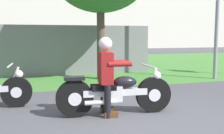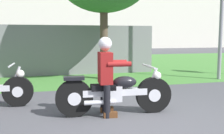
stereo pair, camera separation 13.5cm
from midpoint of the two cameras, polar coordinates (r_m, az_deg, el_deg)
name	(u,v)px [view 1 (the left image)]	position (r m, az deg, el deg)	size (l,w,h in m)	color
ground	(149,128)	(4.45, 6.72, -12.35)	(120.00, 120.00, 0.00)	#4C4C51
grass_verge	(66,65)	(13.37, -9.72, 0.32)	(60.00, 12.00, 0.01)	#478438
motorcycle_lead	(116,93)	(5.02, -0.02, -5.36)	(2.14, 0.66, 0.89)	black
rider_lead	(106,70)	(4.92, -1.94, -0.60)	(0.57, 0.49, 1.41)	black
fence_segment	(58,50)	(10.05, -11.58, 3.37)	(7.00, 0.06, 1.80)	slate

